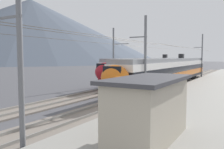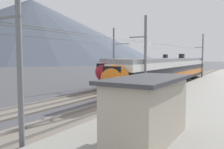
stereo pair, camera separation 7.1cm
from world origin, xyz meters
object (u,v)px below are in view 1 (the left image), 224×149
(handbag_beside_passenger, at_px, (145,113))
(potted_plant_platform_edge, at_px, (141,106))
(platform_sign, at_px, (142,85))
(platform_shelter, at_px, (149,108))
(catenary_mast_far_side, at_px, (114,56))
(potted_plant_by_shelter, at_px, (141,100))
(catenary_mast_mid, at_px, (144,57))
(train_near_platform, at_px, (171,70))
(catenary_mast_east, at_px, (202,55))
(train_far_track, at_px, (155,67))
(passenger_walking, at_px, (145,103))
(catenary_mast_west, at_px, (19,52))

(handbag_beside_passenger, xyz_separation_m, potted_plant_platform_edge, (0.36, 0.49, 0.33))
(platform_sign, xyz_separation_m, platform_shelter, (-5.37, -2.72, -0.30))
(catenary_mast_far_side, xyz_separation_m, potted_plant_by_shelter, (-12.91, -9.93, -3.36))
(catenary_mast_mid, distance_m, platform_sign, 5.53)
(train_near_platform, height_order, catenary_mast_east, catenary_mast_east)
(train_near_platform, relative_size, handbag_beside_passenger, 78.48)
(handbag_beside_passenger, distance_m, potted_plant_by_shelter, 2.48)
(train_far_track, height_order, potted_plant_by_shelter, train_far_track)
(catenary_mast_east, relative_size, potted_plant_platform_edge, 47.08)
(potted_plant_platform_edge, xyz_separation_m, platform_shelter, (-4.26, -2.32, 0.95))
(platform_sign, bearing_deg, passenger_walking, -151.85)
(catenary_mast_east, xyz_separation_m, platform_shelter, (-38.07, -4.62, -2.57))
(passenger_walking, relative_size, potted_plant_by_shelter, 1.87)
(passenger_walking, bearing_deg, platform_sign, 28.15)
(platform_sign, bearing_deg, potted_plant_by_shelter, 29.09)
(potted_plant_by_shelter, bearing_deg, train_near_platform, 9.71)
(catenary_mast_west, relative_size, platform_sign, 16.85)
(potted_plant_platform_edge, relative_size, platform_shelter, 0.16)
(catenary_mast_east, relative_size, handbag_beside_passenger, 94.41)
(catenary_mast_east, bearing_deg, passenger_walking, -175.00)
(catenary_mast_east, height_order, platform_shelter, catenary_mast_east)
(train_near_platform, relative_size, passenger_walking, 19.61)
(catenary_mast_west, distance_m, potted_plant_by_shelter, 9.89)
(catenary_mast_east, distance_m, potted_plant_by_shelter, 32.28)
(catenary_mast_west, height_order, potted_plant_by_shelter, catenary_mast_west)
(handbag_beside_passenger, bearing_deg, train_far_track, 19.52)
(handbag_beside_passenger, relative_size, platform_shelter, 0.08)
(potted_plant_platform_edge, bearing_deg, train_far_track, 18.78)
(potted_plant_platform_edge, distance_m, platform_shelter, 4.94)
(train_far_track, relative_size, passenger_walking, 20.08)
(handbag_beside_passenger, bearing_deg, passenger_walking, -159.61)
(train_near_platform, height_order, platform_sign, train_near_platform)
(catenary_mast_west, height_order, platform_shelter, catenary_mast_west)
(catenary_mast_west, bearing_deg, potted_plant_by_shelter, -9.55)
(platform_sign, bearing_deg, catenary_mast_east, 3.33)
(catenary_mast_east, bearing_deg, potted_plant_platform_edge, -176.10)
(catenary_mast_mid, xyz_separation_m, passenger_walking, (-6.95, -3.06, -2.75))
(catenary_mast_mid, distance_m, potted_plant_platform_edge, 7.11)
(potted_plant_by_shelter, bearing_deg, passenger_walking, -151.63)
(passenger_walking, relative_size, handbag_beside_passenger, 4.00)
(train_far_track, bearing_deg, catenary_mast_west, -169.14)
(passenger_walking, bearing_deg, catenary_mast_east, 5.00)
(platform_sign, xyz_separation_m, potted_plant_by_shelter, (0.65, 0.36, -1.22))
(platform_sign, distance_m, potted_plant_platform_edge, 1.71)
(catenary_mast_mid, xyz_separation_m, platform_sign, (-4.80, -1.91, -1.96))
(train_near_platform, bearing_deg, catenary_mast_east, -5.16)
(train_far_track, xyz_separation_m, catenary_mast_far_side, (-10.45, 2.15, 2.01))
(train_near_platform, height_order, potted_plant_platform_edge, train_near_platform)
(catenary_mast_far_side, distance_m, platform_shelter, 23.09)
(catenary_mast_west, distance_m, catenary_mast_far_side, 23.60)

